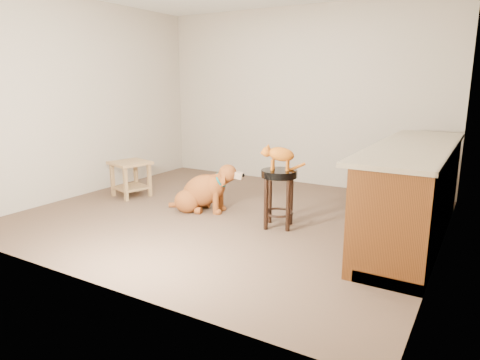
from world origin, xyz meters
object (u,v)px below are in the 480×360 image
Objects in this scene: wood_stool at (400,185)px; golden_retriever at (203,192)px; tabby_kitten at (279,155)px; padded_stool at (279,187)px; side_table at (131,174)px.

golden_retriever is (-2.10, -0.80, -0.18)m from wood_stool.
golden_retriever is 1.17m from tabby_kitten.
golden_retriever is at bearing 159.47° from tabby_kitten.
padded_stool is 1.38m from wood_stool.
padded_stool is at bearing -2.99° from side_table.
wood_stool is at bearing 22.45° from tabby_kitten.
tabby_kitten is at bearing -169.16° from padded_stool.
golden_retriever is (1.23, -0.05, -0.08)m from side_table.
wood_stool is (1.07, 0.87, -0.03)m from padded_stool.
side_table is at bearing -167.30° from wood_stool.
tabby_kitten reaches higher than side_table.
wood_stool is 3.42m from side_table.
padded_stool is at bearing -5.72° from tabby_kitten.
tabby_kitten is (1.03, -0.07, 0.55)m from golden_retriever.
padded_stool is 2.27m from side_table.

